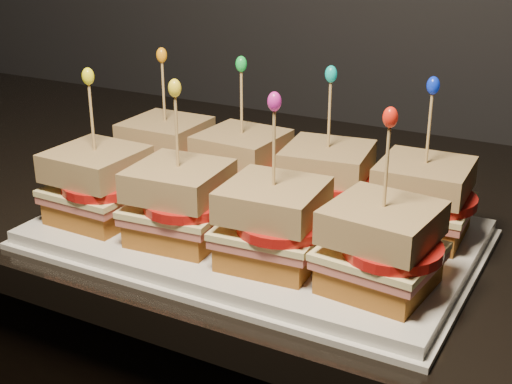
% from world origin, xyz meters
% --- Properties ---
extents(granite_slab, '(2.52, 0.63, 0.03)m').
position_xyz_m(granite_slab, '(-0.61, 1.70, 0.85)').
color(granite_slab, black).
rests_on(granite_slab, cabinet).
extents(platter, '(0.42, 0.26, 0.02)m').
position_xyz_m(platter, '(-0.54, 1.55, 0.87)').
color(platter, silver).
rests_on(platter, granite_slab).
extents(platter_rim, '(0.44, 0.27, 0.01)m').
position_xyz_m(platter_rim, '(-0.54, 1.55, 0.87)').
color(platter_rim, silver).
rests_on(platter_rim, granite_slab).
extents(sandwich_0_bread_bot, '(0.08, 0.08, 0.02)m').
position_xyz_m(sandwich_0_bread_bot, '(-0.69, 1.61, 0.89)').
color(sandwich_0_bread_bot, brown).
rests_on(sandwich_0_bread_bot, platter).
extents(sandwich_0_ham, '(0.09, 0.09, 0.01)m').
position_xyz_m(sandwich_0_ham, '(-0.69, 1.61, 0.91)').
color(sandwich_0_ham, '#B5534F').
rests_on(sandwich_0_ham, sandwich_0_bread_bot).
extents(sandwich_0_cheese, '(0.09, 0.09, 0.01)m').
position_xyz_m(sandwich_0_cheese, '(-0.69, 1.61, 0.91)').
color(sandwich_0_cheese, '#F2E69A').
rests_on(sandwich_0_cheese, sandwich_0_ham).
extents(sandwich_0_tomato, '(0.08, 0.08, 0.01)m').
position_xyz_m(sandwich_0_tomato, '(-0.68, 1.60, 0.92)').
color(sandwich_0_tomato, '#B41612').
rests_on(sandwich_0_tomato, sandwich_0_cheese).
extents(sandwich_0_bread_top, '(0.09, 0.09, 0.03)m').
position_xyz_m(sandwich_0_bread_top, '(-0.69, 1.61, 0.94)').
color(sandwich_0_bread_top, '#5B340D').
rests_on(sandwich_0_bread_top, sandwich_0_tomato).
extents(sandwich_0_pick, '(0.00, 0.00, 0.09)m').
position_xyz_m(sandwich_0_pick, '(-0.69, 1.61, 0.98)').
color(sandwich_0_pick, tan).
rests_on(sandwich_0_pick, sandwich_0_bread_top).
extents(sandwich_0_frill, '(0.01, 0.01, 0.02)m').
position_xyz_m(sandwich_0_frill, '(-0.69, 1.61, 1.03)').
color(sandwich_0_frill, orange).
rests_on(sandwich_0_frill, sandwich_0_pick).
extents(sandwich_1_bread_bot, '(0.09, 0.09, 0.02)m').
position_xyz_m(sandwich_1_bread_bot, '(-0.59, 1.61, 0.89)').
color(sandwich_1_bread_bot, brown).
rests_on(sandwich_1_bread_bot, platter).
extents(sandwich_1_ham, '(0.09, 0.09, 0.01)m').
position_xyz_m(sandwich_1_ham, '(-0.59, 1.61, 0.91)').
color(sandwich_1_ham, '#B5534F').
rests_on(sandwich_1_ham, sandwich_1_bread_bot).
extents(sandwich_1_cheese, '(0.10, 0.09, 0.01)m').
position_xyz_m(sandwich_1_cheese, '(-0.59, 1.61, 0.91)').
color(sandwich_1_cheese, '#F2E69A').
rests_on(sandwich_1_cheese, sandwich_1_ham).
extents(sandwich_1_tomato, '(0.08, 0.08, 0.01)m').
position_xyz_m(sandwich_1_tomato, '(-0.57, 1.60, 0.92)').
color(sandwich_1_tomato, '#B41612').
rests_on(sandwich_1_tomato, sandwich_1_cheese).
extents(sandwich_1_bread_top, '(0.09, 0.09, 0.03)m').
position_xyz_m(sandwich_1_bread_top, '(-0.59, 1.61, 0.94)').
color(sandwich_1_bread_top, '#5B340D').
rests_on(sandwich_1_bread_top, sandwich_1_tomato).
extents(sandwich_1_pick, '(0.00, 0.00, 0.09)m').
position_xyz_m(sandwich_1_pick, '(-0.59, 1.61, 0.98)').
color(sandwich_1_pick, tan).
rests_on(sandwich_1_pick, sandwich_1_bread_top).
extents(sandwich_1_frill, '(0.01, 0.01, 0.02)m').
position_xyz_m(sandwich_1_frill, '(-0.59, 1.61, 1.03)').
color(sandwich_1_frill, green).
rests_on(sandwich_1_frill, sandwich_1_pick).
extents(sandwich_2_bread_bot, '(0.09, 0.09, 0.02)m').
position_xyz_m(sandwich_2_bread_bot, '(-0.49, 1.61, 0.89)').
color(sandwich_2_bread_bot, brown).
rests_on(sandwich_2_bread_bot, platter).
extents(sandwich_2_ham, '(0.10, 0.10, 0.01)m').
position_xyz_m(sandwich_2_ham, '(-0.49, 1.61, 0.91)').
color(sandwich_2_ham, '#B5534F').
rests_on(sandwich_2_ham, sandwich_2_bread_bot).
extents(sandwich_2_cheese, '(0.10, 0.10, 0.01)m').
position_xyz_m(sandwich_2_cheese, '(-0.49, 1.61, 0.91)').
color(sandwich_2_cheese, '#F2E69A').
rests_on(sandwich_2_cheese, sandwich_2_ham).
extents(sandwich_2_tomato, '(0.08, 0.08, 0.01)m').
position_xyz_m(sandwich_2_tomato, '(-0.47, 1.60, 0.92)').
color(sandwich_2_tomato, '#B41612').
rests_on(sandwich_2_tomato, sandwich_2_cheese).
extents(sandwich_2_bread_top, '(0.09, 0.09, 0.03)m').
position_xyz_m(sandwich_2_bread_top, '(-0.49, 1.61, 0.94)').
color(sandwich_2_bread_top, '#5B340D').
rests_on(sandwich_2_bread_top, sandwich_2_tomato).
extents(sandwich_2_pick, '(0.00, 0.00, 0.09)m').
position_xyz_m(sandwich_2_pick, '(-0.49, 1.61, 0.98)').
color(sandwich_2_pick, tan).
rests_on(sandwich_2_pick, sandwich_2_bread_top).
extents(sandwich_2_frill, '(0.01, 0.01, 0.02)m').
position_xyz_m(sandwich_2_frill, '(-0.49, 1.61, 1.03)').
color(sandwich_2_frill, '#08B5AC').
rests_on(sandwich_2_frill, sandwich_2_pick).
extents(sandwich_3_bread_bot, '(0.09, 0.09, 0.02)m').
position_xyz_m(sandwich_3_bread_bot, '(-0.38, 1.61, 0.89)').
color(sandwich_3_bread_bot, brown).
rests_on(sandwich_3_bread_bot, platter).
extents(sandwich_3_ham, '(0.09, 0.09, 0.01)m').
position_xyz_m(sandwich_3_ham, '(-0.38, 1.61, 0.91)').
color(sandwich_3_ham, '#B5534F').
rests_on(sandwich_3_ham, sandwich_3_bread_bot).
extents(sandwich_3_cheese, '(0.10, 0.09, 0.01)m').
position_xyz_m(sandwich_3_cheese, '(-0.38, 1.61, 0.91)').
color(sandwich_3_cheese, '#F2E69A').
rests_on(sandwich_3_cheese, sandwich_3_ham).
extents(sandwich_3_tomato, '(0.08, 0.08, 0.01)m').
position_xyz_m(sandwich_3_tomato, '(-0.37, 1.60, 0.92)').
color(sandwich_3_tomato, '#B41612').
rests_on(sandwich_3_tomato, sandwich_3_cheese).
extents(sandwich_3_bread_top, '(0.09, 0.09, 0.03)m').
position_xyz_m(sandwich_3_bread_top, '(-0.38, 1.61, 0.94)').
color(sandwich_3_bread_top, '#5B340D').
rests_on(sandwich_3_bread_top, sandwich_3_tomato).
extents(sandwich_3_pick, '(0.00, 0.00, 0.09)m').
position_xyz_m(sandwich_3_pick, '(-0.38, 1.61, 0.98)').
color(sandwich_3_pick, tan).
rests_on(sandwich_3_pick, sandwich_3_bread_top).
extents(sandwich_3_frill, '(0.01, 0.01, 0.02)m').
position_xyz_m(sandwich_3_frill, '(-0.38, 1.61, 1.03)').
color(sandwich_3_frill, '#0D2BE4').
rests_on(sandwich_3_frill, sandwich_3_pick).
extents(sandwich_4_bread_bot, '(0.08, 0.08, 0.02)m').
position_xyz_m(sandwich_4_bread_bot, '(-0.69, 1.49, 0.89)').
color(sandwich_4_bread_bot, brown).
rests_on(sandwich_4_bread_bot, platter).
extents(sandwich_4_ham, '(0.09, 0.09, 0.01)m').
position_xyz_m(sandwich_4_ham, '(-0.69, 1.49, 0.91)').
color(sandwich_4_ham, '#B5534F').
rests_on(sandwich_4_ham, sandwich_4_bread_bot).
extents(sandwich_4_cheese, '(0.09, 0.09, 0.01)m').
position_xyz_m(sandwich_4_cheese, '(-0.69, 1.49, 0.91)').
color(sandwich_4_cheese, '#F2E69A').
rests_on(sandwich_4_cheese, sandwich_4_ham).
extents(sandwich_4_tomato, '(0.08, 0.08, 0.01)m').
position_xyz_m(sandwich_4_tomato, '(-0.68, 1.48, 0.92)').
color(sandwich_4_tomato, '#B41612').
rests_on(sandwich_4_tomato, sandwich_4_cheese).
extents(sandwich_4_bread_top, '(0.09, 0.09, 0.03)m').
position_xyz_m(sandwich_4_bread_top, '(-0.69, 1.49, 0.94)').
color(sandwich_4_bread_top, '#5B340D').
rests_on(sandwich_4_bread_top, sandwich_4_tomato).
extents(sandwich_4_pick, '(0.00, 0.00, 0.09)m').
position_xyz_m(sandwich_4_pick, '(-0.69, 1.49, 0.98)').
color(sandwich_4_pick, tan).
rests_on(sandwich_4_pick, sandwich_4_bread_top).
extents(sandwich_4_frill, '(0.01, 0.01, 0.02)m').
position_xyz_m(sandwich_4_frill, '(-0.69, 1.49, 1.03)').
color(sandwich_4_frill, yellow).
rests_on(sandwich_4_frill, sandwich_4_pick).
extents(sandwich_5_bread_bot, '(0.09, 0.09, 0.02)m').
position_xyz_m(sandwich_5_bread_bot, '(-0.59, 1.49, 0.89)').
color(sandwich_5_bread_bot, brown).
rests_on(sandwich_5_bread_bot, platter).
extents(sandwich_5_ham, '(0.10, 0.09, 0.01)m').
position_xyz_m(sandwich_5_ham, '(-0.59, 1.49, 0.91)').
color(sandwich_5_ham, '#B5534F').
rests_on(sandwich_5_ham, sandwich_5_bread_bot).
extents(sandwich_5_cheese, '(0.10, 0.10, 0.01)m').
position_xyz_m(sandwich_5_cheese, '(-0.59, 1.49, 0.91)').
color(sandwich_5_cheese, '#F2E69A').
rests_on(sandwich_5_cheese, sandwich_5_ham).
extents(sandwich_5_tomato, '(0.08, 0.08, 0.01)m').
position_xyz_m(sandwich_5_tomato, '(-0.57, 1.48, 0.92)').
color(sandwich_5_tomato, '#B41612').
rests_on(sandwich_5_tomato, sandwich_5_cheese).
extents(sandwich_5_bread_top, '(0.09, 0.09, 0.03)m').
position_xyz_m(sandwich_5_bread_top, '(-0.59, 1.49, 0.94)').
color(sandwich_5_bread_top, '#5B340D').
rests_on(sandwich_5_bread_top, sandwich_5_tomato).
extents(sandwich_5_pick, '(0.00, 0.00, 0.09)m').
position_xyz_m(sandwich_5_pick, '(-0.59, 1.49, 0.98)').
color(sandwich_5_pick, tan).
rests_on(sandwich_5_pick, sandwich_5_bread_top).
extents(sandwich_5_frill, '(0.01, 0.01, 0.02)m').
position_xyz_m(sandwich_5_frill, '(-0.59, 1.49, 1.03)').
color(sandwich_5_frill, yellow).
rests_on(sandwich_5_frill, sandwich_5_pick).
extents(sandwich_6_bread_bot, '(0.09, 0.09, 0.02)m').
position_xyz_m(sandwich_6_bread_bot, '(-0.49, 1.49, 0.89)').
color(sandwich_6_bread_bot, brown).
rests_on(sandwich_6_bread_bot, platter).
extents(sandwich_6_ham, '(0.10, 0.09, 0.01)m').
position_xyz_m(sandwich_6_ham, '(-0.49, 1.49, 0.91)').
color(sandwich_6_ham, '#B5534F').
rests_on(sandwich_6_ham, sandwich_6_bread_bot).
extents(sandwich_6_cheese, '(0.10, 0.10, 0.01)m').
position_xyz_m(sandwich_6_cheese, '(-0.49, 1.49, 0.91)').
color(sandwich_6_cheese, '#F2E69A').
rests_on(sandwich_6_cheese, sandwich_6_ham).
extents(sandwich_6_tomato, '(0.08, 0.08, 0.01)m').
position_xyz_m(sandwich_6_tomato, '(-0.47, 1.48, 0.92)').
color(sandwich_6_tomato, '#B41612').
rests_on(sandwich_6_tomato, sandwich_6_cheese).
extents(sandwich_6_bread_top, '(0.09, 0.09, 0.03)m').
position_xyz_m(sandwich_6_bread_top, '(-0.49, 1.49, 0.94)').
color(sandwich_6_bread_top, '#5B340D').
rests_on(sandwich_6_bread_top, sandwich_6_tomato).
extents(sandwich_6_pick, '(0.00, 0.00, 0.09)m').
position_xyz_m(sandwich_6_pick, '(-0.49, 1.49, 0.98)').
color(sandwich_6_pick, tan).
rests_on(sandwich_6_pick, sandwich_6_bread_top).
extents(sandwich_6_frill, '(0.01, 0.01, 0.02)m').
position_xyz_m(sandwich_6_frill, '(-0.49, 1.49, 1.03)').
color(sandwich_6_frill, '#C72198').
rests_on(sandwich_6_frill, sandwich_6_pick).
extents(sandwich_7_bread_bot, '(0.09, 0.09, 0.02)m').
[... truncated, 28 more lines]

